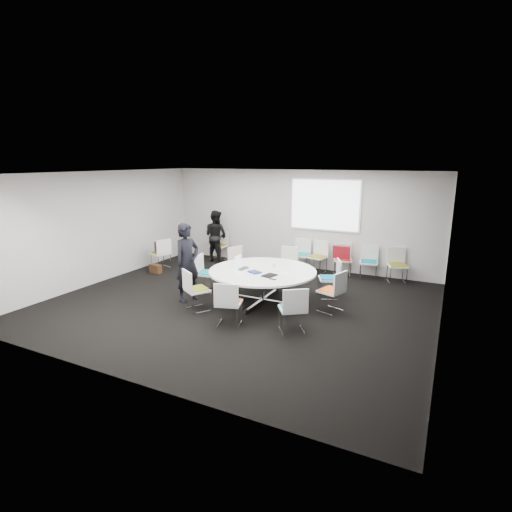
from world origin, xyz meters
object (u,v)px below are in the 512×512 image
at_px(chair_ring_c, 287,271).
at_px(chair_ring_e, 207,280).
at_px(laptop, 245,269).
at_px(chair_back_d, 368,268).
at_px(person_back, 216,236).
at_px(chair_ring_g, 229,312).
at_px(person_main, 187,263).
at_px(brown_bag, 155,269).
at_px(maroon_bag, 160,247).
at_px(chair_back_c, 342,266).
at_px(chair_spare_left, 161,259).
at_px(chair_ring_d, 240,271).
at_px(chair_ring_f, 197,298).
at_px(conference_table, 262,278).
at_px(chair_back_b, 317,263).
at_px(chair_ring_a, 331,299).
at_px(cup, 274,265).
at_px(chair_back_a, 301,261).
at_px(chair_back_e, 397,272).
at_px(chair_ring_h, 293,318).
at_px(chair_ring_b, 329,286).
at_px(chair_person_back, 219,251).

height_order(chair_ring_c, chair_ring_e, same).
distance_m(chair_ring_e, laptop, 1.24).
relative_size(chair_back_d, person_back, 0.56).
height_order(chair_ring_g, person_main, person_main).
bearing_deg(brown_bag, maroon_bag, 111.28).
bearing_deg(chair_back_c, chair_spare_left, -0.61).
bearing_deg(chair_ring_d, chair_back_c, 149.93).
xyz_separation_m(chair_ring_f, person_main, (-0.52, 0.43, 0.60)).
distance_m(conference_table, chair_back_c, 3.05).
xyz_separation_m(chair_back_b, person_back, (-3.23, -0.13, 0.51)).
height_order(chair_ring_a, cup, chair_ring_a).
height_order(person_back, cup, person_back).
height_order(chair_ring_c, chair_back_a, same).
xyz_separation_m(chair_ring_a, brown_bag, (-5.20, 0.68, -0.16)).
distance_m(chair_ring_g, chair_back_a, 4.31).
distance_m(person_back, brown_bag, 2.18).
height_order(chair_back_e, person_back, person_back).
relative_size(chair_ring_f, chair_spare_left, 1.00).
bearing_deg(chair_ring_c, maroon_bag, 4.80).
relative_size(chair_ring_c, chair_ring_h, 1.00).
xyz_separation_m(chair_ring_e, chair_ring_g, (1.49, -1.53, 0.00)).
distance_m(chair_back_e, person_main, 5.33).
xyz_separation_m(chair_ring_b, laptop, (-1.61, -1.06, 0.47)).
distance_m(person_main, person_back, 3.61).
height_order(chair_ring_d, person_main, person_main).
height_order(chair_ring_c, brown_bag, chair_ring_c).
relative_size(conference_table, laptop, 7.47).
bearing_deg(chair_back_a, chair_ring_f, 72.36).
xyz_separation_m(chair_ring_e, person_main, (-0.02, -0.71, 0.60)).
relative_size(chair_ring_e, cup, 9.78).
bearing_deg(chair_ring_a, chair_person_back, 75.79).
bearing_deg(conference_table, cup, 71.06).
bearing_deg(chair_back_c, chair_ring_h, 72.99).
bearing_deg(chair_back_e, chair_ring_d, 4.33).
xyz_separation_m(conference_table, person_main, (-1.53, -0.63, 0.32)).
distance_m(chair_ring_g, chair_back_b, 4.29).
distance_m(chair_ring_d, chair_back_c, 2.81).
bearing_deg(chair_ring_f, chair_spare_left, 173.14).
bearing_deg(chair_ring_a, chair_back_e, -0.73).
xyz_separation_m(conference_table, chair_back_b, (0.34, 2.83, -0.28)).
bearing_deg(person_main, chair_back_e, -34.86).
bearing_deg(chair_ring_e, person_main, -9.92).
distance_m(chair_ring_a, chair_back_d, 2.77).
xyz_separation_m(chair_ring_e, chair_back_d, (3.24, 2.79, 0.00)).
bearing_deg(chair_spare_left, chair_back_a, -45.99).
height_order(conference_table, laptop, laptop).
bearing_deg(chair_back_a, chair_back_e, 174.96).
relative_size(chair_ring_g, chair_person_back, 1.00).
xyz_separation_m(chair_back_c, person_main, (-2.58, -3.48, 0.60)).
xyz_separation_m(chair_ring_a, chair_back_d, (0.21, 2.76, 0.00)).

